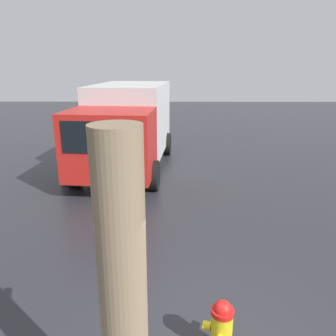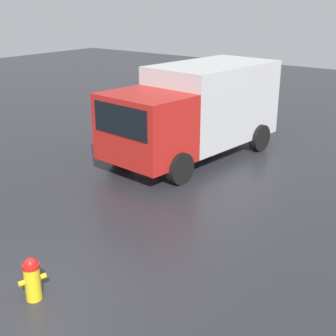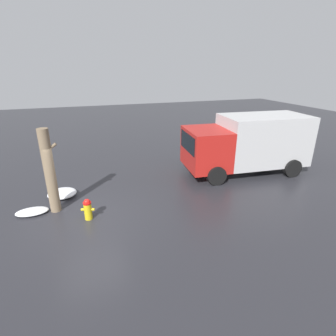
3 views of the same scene
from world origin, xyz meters
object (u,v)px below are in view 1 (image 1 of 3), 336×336
(delivery_truck, at_px, (127,124))
(tree_trunk, at_px, (124,317))
(fire_hydrant, at_px, (221,327))
(pedestrian, at_px, (63,157))

(delivery_truck, bearing_deg, tree_trunk, 102.07)
(fire_hydrant, xyz_separation_m, pedestrian, (6.37, 3.99, 0.46))
(tree_trunk, bearing_deg, delivery_truck, 7.13)
(tree_trunk, relative_size, delivery_truck, 0.50)
(tree_trunk, height_order, pedestrian, tree_trunk)
(fire_hydrant, height_order, pedestrian, pedestrian)
(pedestrian, bearing_deg, fire_hydrant, -11.67)
(tree_trunk, bearing_deg, fire_hydrant, -41.40)
(fire_hydrant, xyz_separation_m, delivery_truck, (8.09, 2.18, 1.17))
(fire_hydrant, xyz_separation_m, tree_trunk, (-1.16, 1.02, 1.20))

